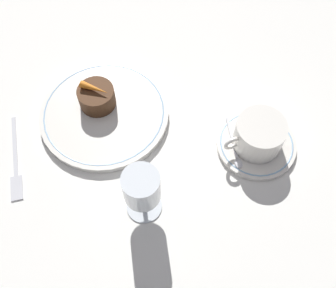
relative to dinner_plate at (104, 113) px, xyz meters
name	(u,v)px	position (x,y,z in m)	size (l,w,h in m)	color
ground_plane	(122,129)	(-0.02, 0.04, -0.01)	(3.00, 3.00, 0.00)	white
dinner_plate	(104,113)	(0.00, 0.00, 0.00)	(0.27, 0.27, 0.01)	white
saucer	(256,144)	(-0.26, 0.18, 0.00)	(0.16, 0.16, 0.01)	white
coffee_cup	(259,134)	(-0.26, 0.18, 0.03)	(0.12, 0.10, 0.06)	white
spoon	(235,148)	(-0.21, 0.17, 0.00)	(0.04, 0.11, 0.00)	silver
wine_glass	(142,189)	(-0.01, 0.22, 0.07)	(0.07, 0.07, 0.12)	silver
fork	(15,166)	(0.20, 0.05, -0.01)	(0.04, 0.19, 0.01)	silver
dessert_cake	(97,97)	(0.00, -0.03, 0.03)	(0.07, 0.07, 0.04)	#4C2D19
carrot_garnish	(94,88)	(0.00, -0.03, 0.06)	(0.05, 0.05, 0.02)	orange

